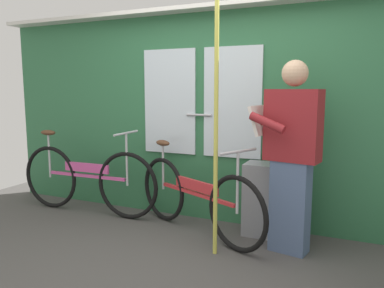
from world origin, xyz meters
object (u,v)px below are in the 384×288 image
at_px(passenger_reading_newspaper, 291,153).
at_px(handrail_pole, 216,127).
at_px(bicycle_near_door, 195,197).
at_px(bicycle_leaning_behind, 86,179).
at_px(trash_bin_by_wall, 268,200).

height_order(passenger_reading_newspaper, handrail_pole, handrail_pole).
xyz_separation_m(bicycle_near_door, handrail_pole, (0.33, -0.35, 0.71)).
bearing_deg(bicycle_near_door, bicycle_leaning_behind, -158.02).
relative_size(passenger_reading_newspaper, handrail_pole, 0.75).
height_order(passenger_reading_newspaper, trash_bin_by_wall, passenger_reading_newspaper).
bearing_deg(bicycle_leaning_behind, bicycle_near_door, -4.97).
xyz_separation_m(passenger_reading_newspaper, handrail_pole, (-0.55, -0.31, 0.22)).
xyz_separation_m(trash_bin_by_wall, handrail_pole, (-0.31, -0.59, 0.73)).
height_order(bicycle_leaning_behind, trash_bin_by_wall, bicycle_leaning_behind).
relative_size(bicycle_leaning_behind, passenger_reading_newspaper, 1.10).
height_order(bicycle_near_door, passenger_reading_newspaper, passenger_reading_newspaper).
xyz_separation_m(passenger_reading_newspaper, trash_bin_by_wall, (-0.24, 0.28, -0.50)).
xyz_separation_m(bicycle_leaning_behind, trash_bin_by_wall, (2.00, 0.17, -0.04)).
relative_size(bicycle_near_door, trash_bin_by_wall, 2.28).
relative_size(bicycle_leaning_behind, handrail_pole, 0.83).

